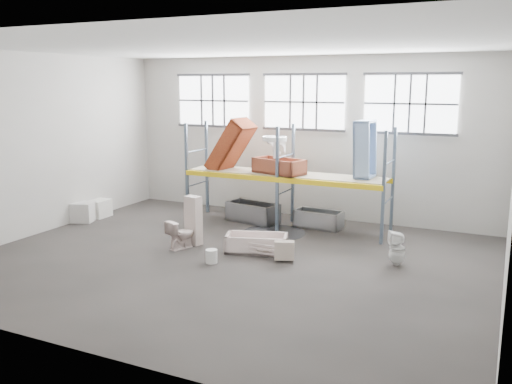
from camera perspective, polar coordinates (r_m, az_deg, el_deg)
The scene contains 33 objects.
floor at distance 13.23m, azimuth -2.80°, elevation -7.33°, with size 12.00×10.00×0.10m, color #443D3A.
ceiling at distance 12.56m, azimuth -3.04°, elevation 15.28°, with size 12.00×10.00×0.10m, color silver.
wall_back at distance 17.23m, azimuth 5.08°, elevation 5.70°, with size 12.00×0.10×5.00m, color #ABA79F.
wall_front at distance 8.60m, azimuth -19.02°, elevation -0.59°, with size 12.00×0.10×5.00m, color #ACA8A0.
wall_left at distance 16.38m, azimuth -21.98°, elevation 4.63°, with size 0.10×10.00×5.00m, color #B5B1A8.
window_left at distance 18.42m, azimuth -4.49°, elevation 9.50°, with size 2.60×0.04×1.60m, color white.
window_mid at distance 17.06m, azimuth 5.02°, elevation 9.35°, with size 2.60×0.04×1.60m, color white.
window_right at distance 16.22m, azimuth 15.80°, elevation 8.87°, with size 2.60×0.04×1.60m, color white.
rack_upright_la at distance 16.77m, azimuth -7.24°, elevation 2.05°, with size 0.08×0.08×3.00m, color slate.
rack_upright_lb at distance 17.78m, azimuth -5.17°, elevation 2.63°, with size 0.08×0.08×3.00m, color slate.
rack_upright_ma at distance 15.39m, azimuth 2.23°, elevation 1.29°, with size 0.08×0.08×3.00m, color slate.
rack_upright_mb at distance 16.48m, azimuth 3.87°, elevation 1.95°, with size 0.08×0.08×3.00m, color slate.
rack_upright_ra at distance 14.50m, azimuth 13.20°, elevation 0.37°, with size 0.08×0.08×3.00m, color slate.
rack_upright_rb at distance 15.65m, azimuth 14.14°, elevation 1.13°, with size 0.08×0.08×3.00m, color slate.
rack_beam_front at distance 15.39m, azimuth 2.23°, elevation 1.29°, with size 6.00×0.10×0.14m, color yellow.
rack_beam_back at distance 16.48m, azimuth 3.87°, elevation 1.95°, with size 6.00×0.10×0.14m, color yellow.
shelf_deck at distance 15.92m, azimuth 3.08°, elevation 1.92°, with size 5.90×1.10×0.03m, color gray.
wet_patch at distance 15.54m, azimuth 1.90°, elevation -4.27°, with size 1.80×1.80×0.00m, color black.
bathtub_beige at distance 13.76m, azimuth 0.07°, elevation -5.38°, with size 1.53×0.72×0.45m, color beige, non-canonical shape.
cistern_spare at distance 13.03m, azimuth 2.98°, elevation -6.10°, with size 0.47×0.22×0.45m, color #C2AF9F.
sink_in_tub at distance 13.45m, azimuth 0.81°, elevation -6.07°, with size 0.43×0.43×0.15m, color beige.
toilet_beige at distance 14.15m, azimuth -7.85°, elevation -4.37°, with size 0.42×0.74×0.75m, color silver.
cistern_tall at distance 14.39m, azimuth -6.56°, elevation -2.96°, with size 0.42×0.27×1.29m, color #C1ABA2.
toilet_white at distance 13.15m, azimuth 14.52°, elevation -5.71°, with size 0.37×0.38×0.82m, color white.
steel_tub_left at distance 16.71m, azimuth -0.33°, elevation -2.12°, with size 1.59×0.74×0.58m, color #95969C, non-canonical shape.
steel_tub_right at distance 16.14m, azimuth 6.55°, elevation -2.83°, with size 1.38×0.64×0.51m, color #B9BDC0, non-canonical shape.
rust_tub_flat at distance 15.81m, azimuth 2.41°, elevation 2.74°, with size 1.53×0.72×0.43m, color #9C3F2F, non-canonical shape.
rust_tub_tilted at distance 16.49m, azimuth -2.66°, elevation 4.76°, with size 1.79×0.84×0.50m, color #96471C, non-canonical shape.
sink_on_shelf at distance 15.60m, azimuth 1.93°, elevation 3.64°, with size 0.72×0.56×0.64m, color white.
blue_tub_upright at distance 15.27m, azimuth 11.32°, elevation 4.40°, with size 1.58×0.74×0.44m, color #7E9BC5, non-canonical shape.
bucket at distance 13.00m, azimuth -4.68°, elevation -6.71°, with size 0.28×0.28×0.32m, color silver.
carton_near at distance 17.55m, azimuth -17.74°, elevation -1.99°, with size 0.70×0.60×0.60m, color silver.
carton_far at distance 18.03m, azimuth -16.22°, elevation -1.63°, with size 0.66×0.66×0.55m, color silver.
Camera 1 is at (5.93, -11.04, 4.19)m, focal length 38.26 mm.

